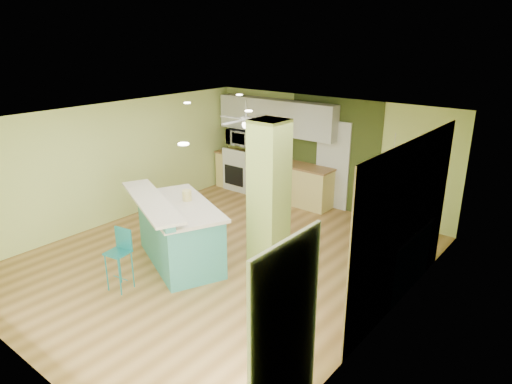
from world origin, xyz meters
TOP-DOWN VIEW (x-y plane):
  - floor at (0.00, 0.00)m, footprint 6.00×7.00m
  - ceiling at (0.00, 0.00)m, footprint 6.00×7.00m
  - wall_back at (0.00, 3.50)m, footprint 6.00×0.01m
  - wall_front at (0.00, -3.50)m, footprint 6.00×0.01m
  - wall_left at (-3.00, 0.00)m, footprint 0.01×7.00m
  - wall_right at (3.00, 0.00)m, footprint 0.01×7.00m
  - wood_panel at (2.99, 0.60)m, footprint 0.02×3.40m
  - olive_accent at (0.20, 3.49)m, footprint 2.20×0.02m
  - interior_door at (0.20, 3.46)m, footprint 0.82×0.05m
  - french_door at (2.97, -2.30)m, footprint 0.04×1.08m
  - column at (0.65, 0.50)m, footprint 0.55×0.55m
  - kitchen_run at (-1.30, 3.20)m, footprint 3.25×0.63m
  - stove at (-2.25, 3.19)m, footprint 0.76×0.66m
  - upper_cabinets at (-1.30, 3.32)m, footprint 3.20×0.34m
  - microwave at (-2.25, 3.20)m, footprint 0.70×0.48m
  - ceiling_fan at (-1.10, 2.00)m, footprint 1.41×1.41m
  - pendant_lamp at (2.65, 0.75)m, footprint 0.14×0.14m
  - wall_decor at (2.96, 0.80)m, footprint 0.03×0.90m
  - peninsula at (-0.51, -0.54)m, footprint 2.47×2.00m
  - bar_stool at (-0.56, -1.68)m, footprint 0.38×0.38m
  - side_counter at (2.70, 1.07)m, footprint 0.66×1.54m
  - fruit_bowl at (-1.11, 3.14)m, footprint 0.39×0.39m
  - canister at (-0.54, -0.28)m, footprint 0.16×0.16m

SIDE VIEW (x-z plane):
  - floor at x=0.00m, z-range -0.01..0.00m
  - stove at x=-2.25m, z-range -0.08..1.00m
  - kitchen_run at x=-1.30m, z-range 0.00..0.94m
  - side_counter at x=2.70m, z-range 0.00..1.00m
  - peninsula at x=-0.51m, z-range -0.05..1.18m
  - bar_stool at x=-0.56m, z-range 0.17..1.15m
  - fruit_bowl at x=-1.11m, z-range 0.94..1.02m
  - interior_door at x=0.20m, z-range 0.00..2.00m
  - french_door at x=2.97m, z-range 0.00..2.10m
  - canister at x=-0.54m, z-range 1.07..1.25m
  - wall_back at x=0.00m, z-range 0.00..2.50m
  - wall_front at x=0.00m, z-range 0.00..2.50m
  - wall_left at x=-3.00m, z-range 0.00..2.50m
  - wall_right at x=3.00m, z-range 0.00..2.50m
  - wood_panel at x=2.99m, z-range 0.00..2.50m
  - olive_accent at x=0.20m, z-range 0.00..2.50m
  - column at x=0.65m, z-range 0.00..2.50m
  - microwave at x=-2.25m, z-range 1.16..1.55m
  - wall_decor at x=2.96m, z-range 1.20..1.90m
  - pendant_lamp at x=2.65m, z-range 1.54..2.23m
  - upper_cabinets at x=-1.30m, z-range 1.55..2.35m
  - ceiling_fan at x=-1.10m, z-range 1.77..2.38m
  - ceiling at x=0.00m, z-range 2.50..2.51m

